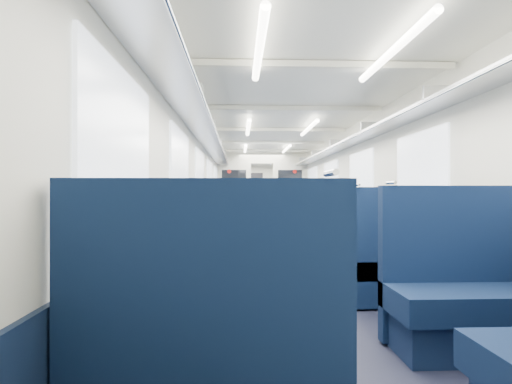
% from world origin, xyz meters
% --- Properties ---
extents(floor, '(2.80, 18.00, 0.01)m').
position_xyz_m(floor, '(0.00, 0.00, 0.00)').
color(floor, black).
rests_on(floor, ground).
extents(ceiling, '(2.80, 18.00, 0.01)m').
position_xyz_m(ceiling, '(0.00, 0.00, 2.35)').
color(ceiling, white).
rests_on(ceiling, wall_left).
extents(wall_left, '(0.02, 18.00, 2.35)m').
position_xyz_m(wall_left, '(-1.40, 0.00, 1.18)').
color(wall_left, silver).
rests_on(wall_left, floor).
extents(dado_left, '(0.03, 17.90, 0.70)m').
position_xyz_m(dado_left, '(-1.39, 0.00, 0.35)').
color(dado_left, '#0F1C35').
rests_on(dado_left, floor).
extents(wall_right, '(0.02, 18.00, 2.35)m').
position_xyz_m(wall_right, '(1.40, 0.00, 1.18)').
color(wall_right, silver).
rests_on(wall_right, floor).
extents(dado_right, '(0.03, 17.90, 0.70)m').
position_xyz_m(dado_right, '(1.39, 0.00, 0.35)').
color(dado_right, '#0F1C35').
rests_on(dado_right, floor).
extents(wall_far, '(2.80, 0.02, 2.35)m').
position_xyz_m(wall_far, '(0.00, 9.00, 1.18)').
color(wall_far, silver).
rests_on(wall_far, floor).
extents(luggage_rack_left, '(0.36, 17.40, 0.18)m').
position_xyz_m(luggage_rack_left, '(-1.21, 0.00, 1.97)').
color(luggage_rack_left, '#B2B5BA').
rests_on(luggage_rack_left, wall_left).
extents(luggage_rack_right, '(0.36, 17.40, 0.18)m').
position_xyz_m(luggage_rack_right, '(1.21, 0.00, 1.97)').
color(luggage_rack_right, '#B2B5BA').
rests_on(luggage_rack_right, wall_right).
extents(windows, '(2.78, 15.60, 0.75)m').
position_xyz_m(windows, '(0.00, -0.46, 1.42)').
color(windows, white).
rests_on(windows, wall_left).
extents(ceiling_fittings, '(2.70, 16.06, 0.11)m').
position_xyz_m(ceiling_fittings, '(0.00, -0.26, 2.29)').
color(ceiling_fittings, white).
rests_on(ceiling_fittings, ceiling).
extents(end_door, '(0.75, 0.06, 2.00)m').
position_xyz_m(end_door, '(0.00, 8.94, 1.00)').
color(end_door, black).
rests_on(end_door, floor).
extents(bulkhead, '(2.80, 0.10, 2.35)m').
position_xyz_m(bulkhead, '(-0.00, 2.88, 1.23)').
color(bulkhead, white).
rests_on(bulkhead, floor).
extents(seat_0, '(1.05, 0.58, 1.18)m').
position_xyz_m(seat_0, '(-0.83, -8.22, 0.36)').
color(seat_0, '#0D1E3F').
rests_on(seat_0, floor).
extents(seat_2, '(1.05, 0.58, 1.18)m').
position_xyz_m(seat_2, '(-0.83, -7.15, 0.36)').
color(seat_2, '#0D1E3F').
rests_on(seat_2, floor).
extents(seat_3, '(1.05, 0.58, 1.18)m').
position_xyz_m(seat_3, '(0.83, -7.08, 0.36)').
color(seat_3, '#0D1E3F').
rests_on(seat_3, floor).
extents(seat_4, '(1.05, 0.58, 1.18)m').
position_xyz_m(seat_4, '(-0.83, -5.94, 0.36)').
color(seat_4, '#0D1E3F').
rests_on(seat_4, floor).
extents(seat_5, '(1.05, 0.58, 1.18)m').
position_xyz_m(seat_5, '(0.83, -5.94, 0.36)').
color(seat_5, '#0D1E3F').
rests_on(seat_5, floor).
extents(seat_6, '(1.05, 0.58, 1.18)m').
position_xyz_m(seat_6, '(-0.83, -4.72, 0.36)').
color(seat_6, '#0D1E3F').
rests_on(seat_6, floor).
extents(seat_7, '(1.05, 0.58, 1.18)m').
position_xyz_m(seat_7, '(0.83, -4.84, 0.36)').
color(seat_7, '#0D1E3F').
rests_on(seat_7, floor).
extents(seat_8, '(1.05, 0.58, 1.18)m').
position_xyz_m(seat_8, '(-0.83, -3.58, 0.36)').
color(seat_8, '#0D1E3F').
rests_on(seat_8, floor).
extents(seat_9, '(1.05, 0.58, 1.18)m').
position_xyz_m(seat_9, '(0.83, -3.56, 0.36)').
color(seat_9, '#0D1E3F').
rests_on(seat_9, floor).
extents(seat_10, '(1.05, 0.58, 1.18)m').
position_xyz_m(seat_10, '(-0.83, -2.63, 0.36)').
color(seat_10, '#0D1E3F').
rests_on(seat_10, floor).
extents(seat_11, '(1.05, 0.58, 1.18)m').
position_xyz_m(seat_11, '(0.83, -2.49, 0.36)').
color(seat_11, '#0D1E3F').
rests_on(seat_11, floor).
extents(seat_12, '(1.05, 0.58, 1.18)m').
position_xyz_m(seat_12, '(-0.83, -1.38, 0.36)').
color(seat_12, '#0D1E3F').
rests_on(seat_12, floor).
extents(seat_13, '(1.05, 0.58, 1.18)m').
position_xyz_m(seat_13, '(0.83, -1.42, 0.36)').
color(seat_13, '#0D1E3F').
rests_on(seat_13, floor).
extents(seat_14, '(1.05, 0.58, 1.18)m').
position_xyz_m(seat_14, '(-0.83, -0.24, 0.36)').
color(seat_14, '#0D1E3F').
rests_on(seat_14, floor).
extents(seat_15, '(1.05, 0.58, 1.18)m').
position_xyz_m(seat_15, '(0.83, -0.21, 0.36)').
color(seat_15, '#0D1E3F').
rests_on(seat_15, floor).
extents(seat_16, '(1.05, 0.58, 1.18)m').
position_xyz_m(seat_16, '(-0.83, 0.91, 0.36)').
color(seat_16, '#0D1E3F').
rests_on(seat_16, floor).
extents(seat_17, '(1.05, 0.58, 1.18)m').
position_xyz_m(seat_17, '(0.83, 0.98, 0.36)').
color(seat_17, '#0D1E3F').
rests_on(seat_17, floor).
extents(seat_18, '(1.05, 0.58, 1.18)m').
position_xyz_m(seat_18, '(-0.83, 2.09, 0.36)').
color(seat_18, '#0D1E3F').
rests_on(seat_18, floor).
extents(seat_19, '(1.05, 0.58, 1.18)m').
position_xyz_m(seat_19, '(0.83, 2.03, 0.36)').
color(seat_19, '#0D1E3F').
rests_on(seat_19, floor).
extents(seat_20, '(1.05, 0.58, 1.18)m').
position_xyz_m(seat_20, '(-0.83, 4.24, 0.36)').
color(seat_20, '#0D1E3F').
rests_on(seat_20, floor).
extents(seat_21, '(1.05, 0.58, 1.18)m').
position_xyz_m(seat_21, '(0.83, 4.07, 0.36)').
color(seat_21, '#0D1E3F').
rests_on(seat_21, floor).
extents(seat_22, '(1.05, 0.58, 1.18)m').
position_xyz_m(seat_22, '(-0.83, 5.24, 0.36)').
color(seat_22, '#0D1E3F').
rests_on(seat_22, floor).
extents(seat_23, '(1.05, 0.58, 1.18)m').
position_xyz_m(seat_23, '(0.83, 5.21, 0.36)').
color(seat_23, '#0D1E3F').
rests_on(seat_23, floor).
extents(seat_24, '(1.05, 0.58, 1.18)m').
position_xyz_m(seat_24, '(-0.83, 6.43, 0.36)').
color(seat_24, '#0D1E3F').
rests_on(seat_24, floor).
extents(seat_25, '(1.05, 0.58, 1.18)m').
position_xyz_m(seat_25, '(0.83, 6.33, 0.36)').
color(seat_25, '#0D1E3F').
rests_on(seat_25, floor).
extents(seat_26, '(1.05, 0.58, 1.18)m').
position_xyz_m(seat_26, '(-0.83, 7.52, 0.36)').
color(seat_26, '#0D1E3F').
rests_on(seat_26, floor).
extents(seat_27, '(1.05, 0.58, 1.18)m').
position_xyz_m(seat_27, '(0.83, 7.66, 0.36)').
color(seat_27, '#0D1E3F').
rests_on(seat_27, floor).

